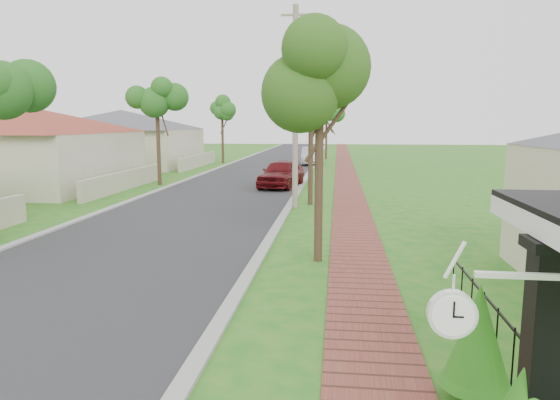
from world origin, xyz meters
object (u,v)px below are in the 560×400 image
at_px(porch_post, 540,386).
at_px(utility_pole, 295,107).
at_px(parked_car_red, 281,174).
at_px(station_clock, 457,311).
at_px(near_tree, 320,82).
at_px(parked_car_white, 311,156).

height_order(porch_post, utility_pole, utility_pole).
distance_m(porch_post, parked_car_red, 23.28).
bearing_deg(porch_post, parked_car_red, 102.32).
bearing_deg(station_clock, parked_car_red, 100.09).
bearing_deg(utility_pole, station_clock, -80.41).
bearing_deg(near_tree, parked_car_white, 93.41).
distance_m(utility_pole, station_clock, 16.89).
relative_size(parked_car_red, utility_pole, 0.55).
bearing_deg(utility_pole, porch_post, -77.27).
height_order(near_tree, utility_pole, utility_pole).
height_order(parked_car_red, utility_pole, utility_pole).
bearing_deg(porch_post, station_clock, -157.57).
bearing_deg(station_clock, porch_post, 22.43).
bearing_deg(parked_car_red, station_clock, -70.29).
height_order(parked_car_white, utility_pole, utility_pole).
relative_size(parked_car_red, parked_car_white, 1.00).
bearing_deg(near_tree, utility_pole, 99.06).
xyz_separation_m(parked_car_white, utility_pole, (0.50, -22.05, 3.41)).
height_order(porch_post, parked_car_red, porch_post).
distance_m(parked_car_red, parked_car_white, 15.49).
bearing_deg(parked_car_red, porch_post, -68.05).
distance_m(parked_car_red, utility_pole, 7.52).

